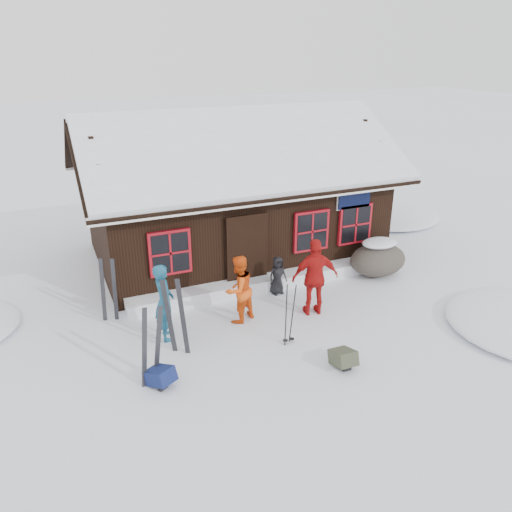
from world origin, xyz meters
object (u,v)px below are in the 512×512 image
object	(u,v)px
skier_orange_right	(315,277)
backpack_blue	(160,379)
backpack_olive	(343,360)
skier_teal	(164,302)
boulder	(378,259)
skier_orange_left	(239,289)
ski_pair_left	(151,347)
ski_poles	(289,315)
skier_crouched	(278,275)

from	to	relation	value
skier_orange_right	backpack_blue	xyz separation A→B (m)	(-4.05, -1.30, -0.80)
skier_orange_right	backpack_olive	world-z (taller)	skier_orange_right
skier_teal	boulder	bearing A→B (deg)	-75.87
skier_teal	skier_orange_left	size ratio (longest dim) A/B	1.08
skier_orange_left	skier_teal	bearing A→B (deg)	-22.19
ski_pair_left	ski_poles	distance (m)	2.98
skier_teal	backpack_blue	distance (m)	1.86
skier_teal	skier_orange_left	world-z (taller)	skier_teal
skier_crouched	skier_orange_right	bearing A→B (deg)	-81.02
skier_teal	ski_poles	size ratio (longest dim) A/B	1.22
skier_crouched	backpack_olive	size ratio (longest dim) A/B	1.91
boulder	ski_pair_left	distance (m)	7.27
skier_orange_left	backpack_olive	size ratio (longest dim) A/B	3.03
skier_orange_left	backpack_blue	size ratio (longest dim) A/B	3.07
ski_pair_left	backpack_blue	distance (m)	0.66
backpack_blue	skier_teal	bearing A→B (deg)	43.20
boulder	skier_orange_left	bearing A→B (deg)	-169.46
skier_orange_right	skier_crouched	bearing A→B (deg)	-62.95
ski_poles	backpack_olive	distance (m)	1.45
skier_teal	ski_pair_left	bearing A→B (deg)	163.07
skier_orange_right	ski_poles	size ratio (longest dim) A/B	1.32
skier_teal	backpack_olive	bearing A→B (deg)	-124.11
skier_orange_right	ski_pair_left	world-z (taller)	skier_orange_right
skier_crouched	skier_teal	bearing A→B (deg)	-168.72
skier_orange_left	ski_poles	xyz separation A→B (m)	(0.62, -1.34, -0.13)
skier_orange_left	ski_poles	distance (m)	1.48
skier_crouched	ski_poles	distance (m)	2.40
skier_orange_left	skier_crouched	world-z (taller)	skier_orange_left
boulder	ski_poles	size ratio (longest dim) A/B	1.14
skier_teal	backpack_blue	world-z (taller)	skier_teal
ski_pair_left	skier_orange_left	bearing A→B (deg)	21.76
boulder	skier_crouched	bearing A→B (deg)	178.75
backpack_olive	ski_poles	bearing A→B (deg)	117.97
skier_orange_right	ski_pair_left	xyz separation A→B (m)	(-4.13, -1.12, -0.18)
skier_crouched	boulder	distance (m)	3.08
skier_teal	ski_pair_left	distance (m)	1.58
boulder	ski_pair_left	xyz separation A→B (m)	(-6.87, -2.35, 0.28)
skier_orange_left	backpack_blue	world-z (taller)	skier_orange_left
skier_orange_left	backpack_olive	xyz separation A→B (m)	(1.22, -2.55, -0.66)
ski_pair_left	backpack_olive	distance (m)	3.78
skier_teal	ski_poles	xyz separation A→B (m)	(2.37, -1.28, -0.20)
skier_orange_left	skier_orange_right	distance (m)	1.82
ski_pair_left	backpack_blue	size ratio (longest dim) A/B	3.10
skier_orange_left	ski_pair_left	bearing A→B (deg)	8.41
ski_poles	skier_orange_right	bearing A→B (deg)	39.35
ski_pair_left	backpack_olive	bearing A→B (deg)	-27.15
skier_orange_left	skier_crouched	bearing A→B (deg)	-171.92
boulder	backpack_olive	bearing A→B (deg)	-134.18
skier_orange_right	ski_poles	bearing A→B (deg)	51.73
skier_orange_right	backpack_olive	xyz separation A→B (m)	(-0.56, -2.16, -0.80)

